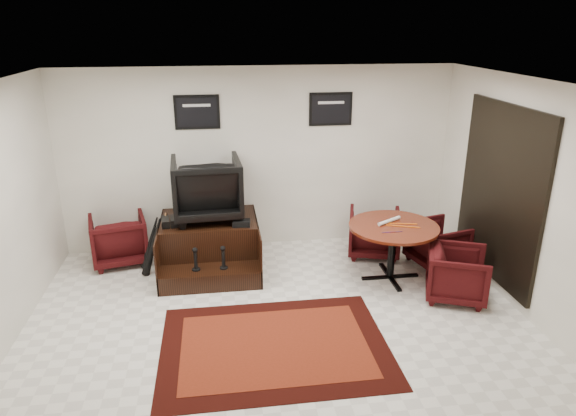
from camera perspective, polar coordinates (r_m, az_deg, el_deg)
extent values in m
plane|color=white|center=(6.21, -0.90, -13.13)|extent=(6.00, 6.00, 0.00)
cube|color=white|center=(7.94, -3.22, 5.42)|extent=(6.00, 0.02, 2.80)
cube|color=white|center=(3.39, 4.51, -16.10)|extent=(6.00, 0.02, 2.80)
cube|color=white|center=(6.62, 25.74, 0.43)|extent=(0.02, 5.00, 2.80)
cube|color=white|center=(5.24, -1.06, 13.49)|extent=(6.00, 5.00, 0.02)
cube|color=black|center=(7.19, 22.46, 1.52)|extent=(0.05, 1.90, 2.30)
cube|color=black|center=(7.19, 22.40, 1.51)|extent=(0.02, 1.72, 2.12)
cube|color=black|center=(7.19, 22.43, 1.51)|extent=(0.03, 0.05, 2.12)
cube|color=black|center=(7.75, -10.08, 10.45)|extent=(0.66, 0.03, 0.50)
cube|color=black|center=(7.73, -10.08, 10.43)|extent=(0.58, 0.01, 0.42)
cube|color=silver|center=(7.71, -10.12, 11.16)|extent=(0.40, 0.00, 0.04)
cube|color=black|center=(7.94, 4.76, 10.90)|extent=(0.66, 0.03, 0.50)
cube|color=black|center=(7.92, 4.79, 10.88)|extent=(0.58, 0.01, 0.42)
cube|color=silver|center=(7.90, 4.82, 11.60)|extent=(0.40, 0.00, 0.04)
cube|color=black|center=(5.90, -1.50, -15.08)|extent=(2.50, 1.88, 0.01)
cube|color=#631F0E|center=(5.90, -1.50, -15.03)|extent=(2.06, 1.43, 0.01)
cube|color=black|center=(7.64, -8.69, -3.65)|extent=(1.38, 1.02, 0.72)
cube|color=black|center=(7.10, -8.60, -7.65)|extent=(1.38, 0.41, 0.26)
cube|color=black|center=(7.50, -13.93, -4.50)|extent=(0.02, 1.43, 0.72)
cube|color=black|center=(7.47, -3.43, -4.02)|extent=(0.02, 1.43, 0.72)
cylinder|color=black|center=(7.04, -10.16, -6.72)|extent=(0.11, 0.11, 0.02)
cylinder|color=black|center=(6.98, -10.23, -5.77)|extent=(0.04, 0.04, 0.24)
sphere|color=black|center=(6.92, -10.31, -4.61)|extent=(0.07, 0.07, 0.07)
cylinder|color=black|center=(7.03, -7.15, -6.59)|extent=(0.11, 0.11, 0.02)
cylinder|color=black|center=(6.98, -7.20, -5.63)|extent=(0.04, 0.04, 0.24)
sphere|color=black|center=(6.91, -7.25, -4.47)|extent=(0.07, 0.07, 0.07)
imported|color=black|center=(7.40, -9.02, 2.54)|extent=(1.00, 0.95, 0.98)
cube|color=black|center=(7.35, -13.47, -1.52)|extent=(0.14, 0.30, 0.11)
cube|color=black|center=(7.35, -12.54, -1.44)|extent=(0.14, 0.30, 0.11)
cube|color=black|center=(7.17, -5.21, -1.67)|extent=(0.25, 0.19, 0.08)
imported|color=black|center=(8.00, -18.32, -3.07)|extent=(0.91, 0.88, 0.80)
cylinder|color=#441609|center=(7.11, 11.66, -2.04)|extent=(1.22, 1.22, 0.04)
cylinder|color=black|center=(7.25, 11.45, -4.79)|extent=(0.10, 0.10, 0.72)
cube|color=black|center=(7.42, 11.25, -7.50)|extent=(0.82, 0.06, 0.03)
cube|color=black|center=(7.42, 11.25, -7.50)|extent=(0.06, 0.82, 0.03)
imported|color=black|center=(7.96, 9.54, -2.48)|extent=(0.92, 0.88, 0.78)
imported|color=black|center=(7.85, 16.30, -3.60)|extent=(0.81, 0.84, 0.72)
imported|color=black|center=(6.98, 18.32, -6.74)|extent=(0.90, 0.93, 0.75)
cylinder|color=silver|center=(7.18, 11.18, -1.41)|extent=(0.39, 0.26, 0.05)
cylinder|color=orange|center=(7.08, 12.66, -1.99)|extent=(0.43, 0.17, 0.01)
cylinder|color=orange|center=(7.16, 12.39, -1.70)|extent=(0.44, 0.11, 0.01)
cylinder|color=#4C1933|center=(6.83, 10.79, -2.68)|extent=(0.10, 0.02, 0.01)
cylinder|color=#4C1933|center=(6.85, 11.26, -2.65)|extent=(0.10, 0.02, 0.01)
cylinder|color=#4C1933|center=(6.87, 11.74, -2.62)|extent=(0.10, 0.02, 0.01)
cylinder|color=#4C1933|center=(6.89, 12.21, -2.59)|extent=(0.10, 0.02, 0.01)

